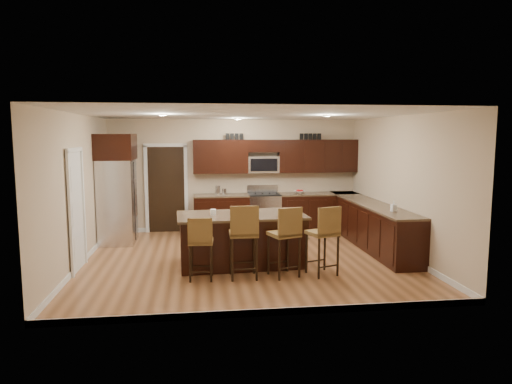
{
  "coord_description": "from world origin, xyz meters",
  "views": [
    {
      "loc": [
        -0.9,
        -8.33,
        2.32
      ],
      "look_at": [
        0.22,
        0.4,
        1.23
      ],
      "focal_mm": 32.0,
      "sensor_mm": 36.0,
      "label": 1
    }
  ],
  "objects": [
    {
      "name": "canister_tall",
      "position": [
        -0.43,
        2.45,
        1.03
      ],
      "size": [
        0.12,
        0.12,
        0.22
      ],
      "primitive_type": "cylinder",
      "color": "silver",
      "rests_on": "base_cabinets"
    },
    {
      "name": "stool_right",
      "position": [
        0.52,
        -1.16,
        0.73
      ],
      "size": [
        0.56,
        0.56,
        1.17
      ],
      "rotation": [
        0.0,
        0.0,
        0.33
      ],
      "color": "olive",
      "rests_on": "floor"
    },
    {
      "name": "wall_right",
      "position": [
        3.0,
        0.0,
        1.35
      ],
      "size": [
        0.0,
        5.5,
        5.5
      ],
      "primitive_type": "plane",
      "rotation": [
        1.57,
        0.0,
        -1.57
      ],
      "color": "#C7B08F",
      "rests_on": "floor"
    },
    {
      "name": "island",
      "position": [
        -0.14,
        -0.31,
        0.43
      ],
      "size": [
        2.33,
        1.3,
        0.92
      ],
      "rotation": [
        0.0,
        0.0,
        0.05
      ],
      "color": "black",
      "rests_on": "floor"
    },
    {
      "name": "floor_mat",
      "position": [
        1.08,
        1.83,
        0.01
      ],
      "size": [
        1.05,
        0.71,
        0.01
      ],
      "primitive_type": "cube",
      "rotation": [
        0.0,
        0.0,
        -0.02
      ],
      "color": "brown",
      "rests_on": "floor"
    },
    {
      "name": "wall_left",
      "position": [
        -3.0,
        0.0,
        1.35
      ],
      "size": [
        0.0,
        5.5,
        5.5
      ],
      "primitive_type": "plane",
      "rotation": [
        1.57,
        0.0,
        1.57
      ],
      "color": "#C7B08F",
      "rests_on": "floor"
    },
    {
      "name": "refrigerator",
      "position": [
        -2.62,
        1.68,
        1.21
      ],
      "size": [
        0.79,
        0.96,
        2.35
      ],
      "color": "silver",
      "rests_on": "floor"
    },
    {
      "name": "wall_back",
      "position": [
        0.0,
        2.75,
        1.35
      ],
      "size": [
        6.0,
        0.0,
        6.0
      ],
      "primitive_type": "plane",
      "rotation": [
        1.57,
        0.0,
        0.0
      ],
      "color": "#C7B08F",
      "rests_on": "floor"
    },
    {
      "name": "soap_bottle",
      "position": [
        2.7,
        -0.37,
        1.02
      ],
      "size": [
        0.1,
        0.1,
        0.19
      ],
      "primitive_type": "imported",
      "rotation": [
        0.0,
        0.0,
        0.12
      ],
      "color": "#B2B2B2",
      "rests_on": "base_cabinets"
    },
    {
      "name": "stool_left",
      "position": [
        -0.87,
        -1.16,
        0.65
      ],
      "size": [
        0.41,
        0.41,
        1.04
      ],
      "rotation": [
        0.0,
        0.0,
        -0.07
      ],
      "color": "olive",
      "rests_on": "floor"
    },
    {
      "name": "microwave",
      "position": [
        0.68,
        2.6,
        1.62
      ],
      "size": [
        0.76,
        0.31,
        0.4
      ],
      "primitive_type": "cube",
      "color": "silver",
      "rests_on": "upper_cabinets"
    },
    {
      "name": "pantry_door",
      "position": [
        -2.98,
        -0.3,
        1.02
      ],
      "size": [
        0.03,
        0.8,
        2.04
      ],
      "primitive_type": "cube",
      "color": "white",
      "rests_on": "floor"
    },
    {
      "name": "upper_cabinets",
      "position": [
        1.04,
        2.58,
        1.84
      ],
      "size": [
        4.0,
        0.33,
        0.8
      ],
      "color": "black",
      "rests_on": "wall_back"
    },
    {
      "name": "floor",
      "position": [
        0.0,
        0.0,
        0.0
      ],
      "size": [
        6.0,
        6.0,
        0.0
      ],
      "primitive_type": "plane",
      "color": "#9B663D",
      "rests_on": "ground"
    },
    {
      "name": "letter_decor",
      "position": [
        0.9,
        2.58,
        2.29
      ],
      "size": [
        2.2,
        0.03,
        0.15
      ],
      "primitive_type": null,
      "color": "black",
      "rests_on": "upper_cabinets"
    },
    {
      "name": "base_cabinets",
      "position": [
        1.9,
        1.45,
        0.46
      ],
      "size": [
        4.02,
        3.96,
        0.92
      ],
      "color": "black",
      "rests_on": "floor"
    },
    {
      "name": "island_jar",
      "position": [
        -0.64,
        -0.31,
        0.97
      ],
      "size": [
        0.1,
        0.1,
        0.1
      ],
      "primitive_type": "cylinder",
      "color": "white",
      "rests_on": "island"
    },
    {
      "name": "stool_mid",
      "position": [
        -0.18,
        -1.17,
        0.76
      ],
      "size": [
        0.46,
        0.46,
        1.22
      ],
      "rotation": [
        0.0,
        0.0,
        -0.01
      ],
      "color": "olive",
      "rests_on": "floor"
    },
    {
      "name": "doorway",
      "position": [
        -1.65,
        2.73,
        1.03
      ],
      "size": [
        0.85,
        0.03,
        2.06
      ],
      "primitive_type": "cube",
      "color": "black",
      "rests_on": "floor"
    },
    {
      "name": "range",
      "position": [
        0.68,
        2.45,
        0.47
      ],
      "size": [
        0.76,
        0.64,
        1.11
      ],
      "color": "silver",
      "rests_on": "floor"
    },
    {
      "name": "canister_short",
      "position": [
        -0.28,
        2.45,
        0.99
      ],
      "size": [
        0.11,
        0.11,
        0.14
      ],
      "primitive_type": "cylinder",
      "color": "silver",
      "rests_on": "base_cabinets"
    },
    {
      "name": "stool_extra",
      "position": [
        1.17,
        -1.16,
        0.73
      ],
      "size": [
        0.56,
        0.56,
        1.17
      ],
      "rotation": [
        0.0,
        0.0,
        0.33
      ],
      "color": "olive",
      "rests_on": "floor"
    },
    {
      "name": "fruit_bowl",
      "position": [
        1.55,
        2.45,
        0.95
      ],
      "size": [
        0.29,
        0.29,
        0.07
      ],
      "primitive_type": "imported",
      "rotation": [
        0.0,
        0.0,
        0.11
      ],
      "color": "silver",
      "rests_on": "base_cabinets"
    },
    {
      "name": "ceiling",
      "position": [
        0.0,
        0.0,
        2.7
      ],
      "size": [
        6.0,
        6.0,
        0.0
      ],
      "primitive_type": "plane",
      "rotation": [
        3.14,
        0.0,
        0.0
      ],
      "color": "silver",
      "rests_on": "wall_back"
    }
  ]
}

